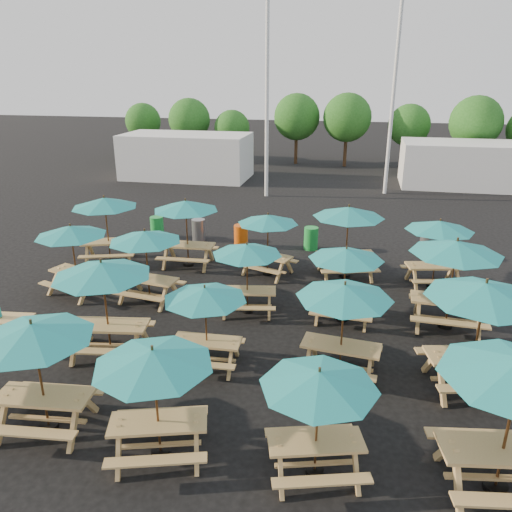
% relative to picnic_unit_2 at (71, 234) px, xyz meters
% --- Properties ---
extents(ground, '(120.00, 120.00, 0.00)m').
position_rel_picnic_unit_2_xyz_m(ground, '(5.36, 0.02, -1.94)').
color(ground, black).
rests_on(ground, ground).
extents(picnic_unit_2, '(2.66, 2.66, 2.23)m').
position_rel_picnic_unit_2_xyz_m(picnic_unit_2, '(0.00, 0.00, 0.00)').
color(picnic_unit_2, tan).
rests_on(picnic_unit_2, ground).
extents(picnic_unit_3, '(2.88, 2.88, 2.42)m').
position_rel_picnic_unit_2_xyz_m(picnic_unit_3, '(-0.33, 2.76, 0.17)').
color(picnic_unit_3, tan).
rests_on(picnic_unit_3, ground).
extents(picnic_unit_4, '(2.40, 2.40, 2.31)m').
position_rel_picnic_unit_2_xyz_m(picnic_unit_4, '(2.77, -5.87, 0.08)').
color(picnic_unit_4, tan).
rests_on(picnic_unit_4, ground).
extents(picnic_unit_5, '(2.63, 2.63, 2.43)m').
position_rel_picnic_unit_2_xyz_m(picnic_unit_5, '(2.66, -3.07, 0.18)').
color(picnic_unit_5, tan).
rests_on(picnic_unit_5, ground).
extents(picnic_unit_6, '(2.41, 2.41, 2.23)m').
position_rel_picnic_unit_2_xyz_m(picnic_unit_6, '(2.40, -0.04, 0.00)').
color(picnic_unit_6, tan).
rests_on(picnic_unit_6, ground).
extents(picnic_unit_7, '(2.37, 2.37, 2.40)m').
position_rel_picnic_unit_2_xyz_m(picnic_unit_7, '(2.58, 3.00, 0.15)').
color(picnic_unit_7, tan).
rests_on(picnic_unit_7, ground).
extents(picnic_unit_8, '(2.60, 2.60, 2.20)m').
position_rel_picnic_unit_2_xyz_m(picnic_unit_8, '(5.16, -6.09, -0.02)').
color(picnic_unit_8, tan).
rests_on(picnic_unit_8, ground).
extents(picnic_unit_9, '(2.00, 2.00, 2.03)m').
position_rel_picnic_unit_2_xyz_m(picnic_unit_9, '(5.15, -3.11, -0.17)').
color(picnic_unit_9, tan).
rests_on(picnic_unit_9, ground).
extents(picnic_unit_10, '(2.28, 2.28, 2.08)m').
position_rel_picnic_unit_2_xyz_m(picnic_unit_10, '(5.45, -0.17, -0.13)').
color(picnic_unit_10, tan).
rests_on(picnic_unit_10, ground).
extents(picnic_unit_11, '(2.59, 2.59, 2.13)m').
position_rel_picnic_unit_2_xyz_m(picnic_unit_11, '(5.51, 2.74, -0.08)').
color(picnic_unit_11, tan).
rests_on(picnic_unit_11, ground).
extents(picnic_unit_12, '(2.43, 2.43, 2.07)m').
position_rel_picnic_unit_2_xyz_m(picnic_unit_12, '(7.95, -5.97, -0.14)').
color(picnic_unit_12, tan).
rests_on(picnic_unit_12, ground).
extents(picnic_unit_13, '(2.37, 2.37, 2.25)m').
position_rel_picnic_unit_2_xyz_m(picnic_unit_13, '(8.22, -2.80, 0.02)').
color(picnic_unit_13, tan).
rests_on(picnic_unit_13, ground).
extents(picnic_unit_14, '(2.16, 2.16, 2.14)m').
position_rel_picnic_unit_2_xyz_m(picnic_unit_14, '(8.16, -0.13, -0.08)').
color(picnic_unit_14, tan).
rests_on(picnic_unit_14, ground).
extents(picnic_unit_15, '(2.88, 2.88, 2.45)m').
position_rel_picnic_unit_2_xyz_m(picnic_unit_15, '(8.11, 3.08, 0.20)').
color(picnic_unit_15, tan).
rests_on(picnic_unit_15, ground).
extents(picnic_unit_17, '(2.86, 2.86, 2.54)m').
position_rel_picnic_unit_2_xyz_m(picnic_unit_17, '(11.03, -2.81, 0.27)').
color(picnic_unit_17, tan).
rests_on(picnic_unit_17, ground).
extents(picnic_unit_18, '(2.48, 2.48, 2.49)m').
position_rel_picnic_unit_2_xyz_m(picnic_unit_18, '(10.93, 0.03, 0.23)').
color(picnic_unit_18, tan).
rests_on(picnic_unit_18, ground).
extents(picnic_unit_19, '(2.51, 2.51, 2.22)m').
position_rel_picnic_unit_2_xyz_m(picnic_unit_19, '(10.91, 2.82, -0.00)').
color(picnic_unit_19, tan).
rests_on(picnic_unit_19, ground).
extents(waste_bin_0, '(0.55, 0.55, 0.88)m').
position_rel_picnic_unit_2_xyz_m(waste_bin_0, '(0.25, 5.83, -1.50)').
color(waste_bin_0, green).
rests_on(waste_bin_0, ground).
extents(waste_bin_1, '(0.55, 0.55, 0.88)m').
position_rel_picnic_unit_2_xyz_m(waste_bin_1, '(2.06, 5.82, -1.50)').
color(waste_bin_1, gray).
rests_on(waste_bin_1, ground).
extents(waste_bin_2, '(0.55, 0.55, 0.88)m').
position_rel_picnic_unit_2_xyz_m(waste_bin_2, '(3.95, 5.39, -1.50)').
color(waste_bin_2, '#DF540D').
rests_on(waste_bin_2, ground).
extents(waste_bin_3, '(0.55, 0.55, 0.88)m').
position_rel_picnic_unit_2_xyz_m(waste_bin_3, '(6.69, 5.63, -1.50)').
color(waste_bin_3, green).
rests_on(waste_bin_3, ground).
extents(waste_bin_4, '(0.55, 0.55, 0.88)m').
position_rel_picnic_unit_2_xyz_m(waste_bin_4, '(11.01, 5.58, -1.50)').
color(waste_bin_4, gray).
rests_on(waste_bin_4, ground).
extents(mast_0, '(0.20, 0.20, 12.00)m').
position_rel_picnic_unit_2_xyz_m(mast_0, '(3.36, 14.02, 4.06)').
color(mast_0, silver).
rests_on(mast_0, ground).
extents(mast_1, '(0.20, 0.20, 12.00)m').
position_rel_picnic_unit_2_xyz_m(mast_1, '(9.86, 16.02, 4.06)').
color(mast_1, silver).
rests_on(mast_1, ground).
extents(event_tent_0, '(8.00, 4.00, 2.80)m').
position_rel_picnic_unit_2_xyz_m(event_tent_0, '(-2.64, 18.02, -0.54)').
color(event_tent_0, silver).
rests_on(event_tent_0, ground).
extents(event_tent_1, '(7.00, 4.00, 2.60)m').
position_rel_picnic_unit_2_xyz_m(event_tent_1, '(14.36, 19.02, -0.64)').
color(event_tent_1, silver).
rests_on(event_tent_1, ground).
extents(tree_0, '(2.80, 2.80, 4.24)m').
position_rel_picnic_unit_2_xyz_m(tree_0, '(-8.71, 25.27, 0.89)').
color(tree_0, '#382314').
rests_on(tree_0, ground).
extents(tree_1, '(3.11, 3.11, 4.72)m').
position_rel_picnic_unit_2_xyz_m(tree_1, '(-4.38, 23.92, 1.21)').
color(tree_1, '#382314').
rests_on(tree_1, ground).
extents(tree_2, '(2.59, 2.59, 3.93)m').
position_rel_picnic_unit_2_xyz_m(tree_2, '(-1.03, 23.67, 0.69)').
color(tree_2, '#382314').
rests_on(tree_2, ground).
extents(tree_3, '(3.36, 3.36, 5.09)m').
position_rel_picnic_unit_2_xyz_m(tree_3, '(3.61, 24.73, 1.47)').
color(tree_3, '#382314').
rests_on(tree_3, ground).
extents(tree_4, '(3.41, 3.41, 5.17)m').
position_rel_picnic_unit_2_xyz_m(tree_4, '(7.26, 24.28, 1.52)').
color(tree_4, '#382314').
rests_on(tree_4, ground).
extents(tree_5, '(2.94, 2.94, 4.45)m').
position_rel_picnic_unit_2_xyz_m(tree_5, '(11.58, 24.69, 1.03)').
color(tree_5, '#382314').
rests_on(tree_5, ground).
extents(tree_6, '(3.38, 3.38, 5.13)m').
position_rel_picnic_unit_2_xyz_m(tree_6, '(15.59, 22.91, 1.49)').
color(tree_6, '#382314').
rests_on(tree_6, ground).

